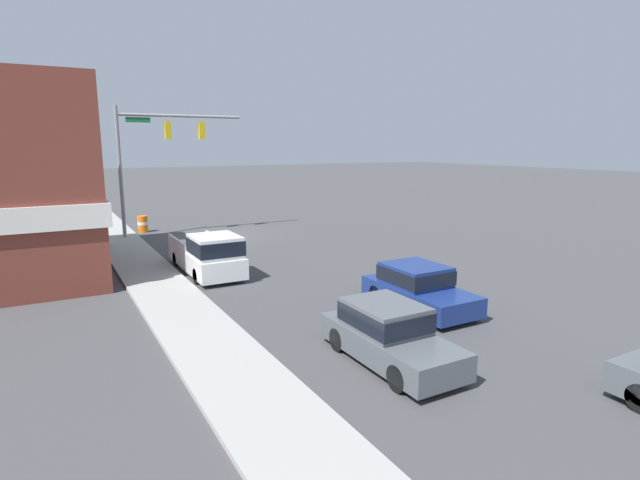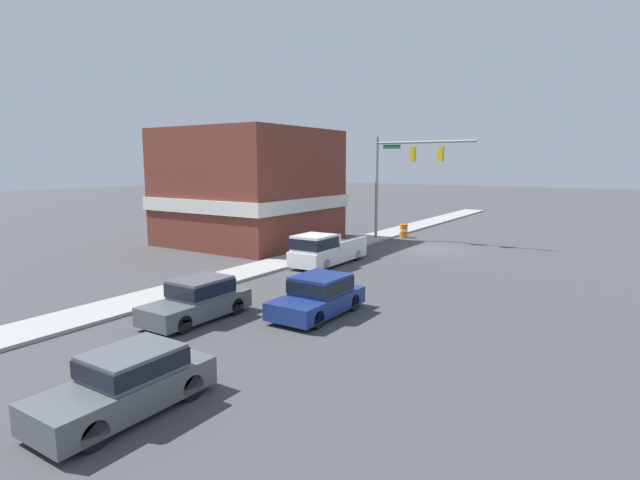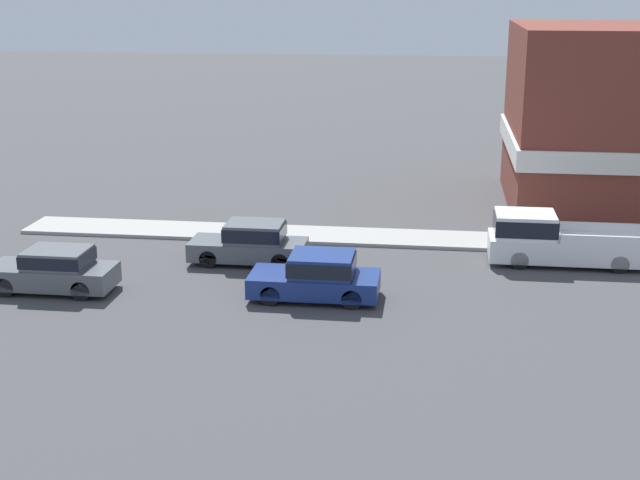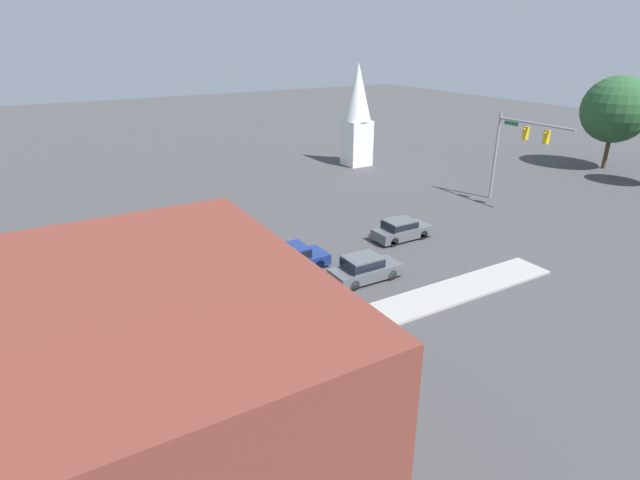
% 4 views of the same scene
% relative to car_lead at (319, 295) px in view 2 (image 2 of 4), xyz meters
% --- Properties ---
extents(ground_plane, '(200.00, 200.00, 0.00)m').
position_rel_car_lead_xyz_m(ground_plane, '(1.63, -16.66, -0.80)').
color(ground_plane, '#424244').
extents(sidewalk_curb, '(2.40, 60.00, 0.14)m').
position_rel_car_lead_xyz_m(sidewalk_curb, '(7.33, -16.66, -0.73)').
color(sidewalk_curb, '#9E9E99').
rests_on(sidewalk_curb, ground).
extents(near_signal_assembly, '(7.58, 0.49, 7.86)m').
position_rel_car_lead_xyz_m(near_signal_assembly, '(4.72, -18.70, 4.89)').
color(near_signal_assembly, gray).
rests_on(near_signal_assembly, ground).
extents(car_lead, '(1.95, 4.27, 1.54)m').
position_rel_car_lead_xyz_m(car_lead, '(0.00, 0.00, 0.00)').
color(car_lead, black).
rests_on(car_lead, ground).
extents(car_second_ahead, '(1.75, 4.27, 1.49)m').
position_rel_car_lead_xyz_m(car_second_ahead, '(-0.45, 8.94, -0.02)').
color(car_second_ahead, black).
rests_on(car_second_ahead, ground).
extents(car_oncoming, '(1.75, 4.32, 1.57)m').
position_rel_car_lead_xyz_m(car_oncoming, '(3.51, 2.98, 0.01)').
color(car_oncoming, black).
rests_on(car_oncoming, ground).
extents(pickup_truck_parked, '(1.96, 5.71, 1.91)m').
position_rel_car_lead_xyz_m(pickup_truck_parked, '(4.95, -8.09, 0.14)').
color(pickup_truck_parked, black).
rests_on(pickup_truck_parked, ground).
extents(construction_barrel, '(0.65, 0.65, 1.07)m').
position_rel_car_lead_xyz_m(construction_barrel, '(5.53, -20.78, -0.25)').
color(construction_barrel, orange).
rests_on(construction_barrel, ground).
extents(corner_brick_building, '(10.66, 10.76, 8.27)m').
position_rel_car_lead_xyz_m(corner_brick_building, '(14.21, -12.36, 3.23)').
color(corner_brick_building, brown).
rests_on(corner_brick_building, ground).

